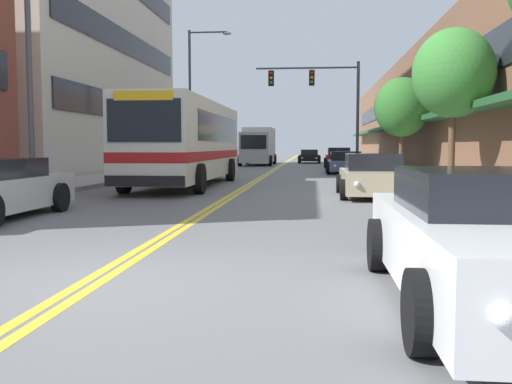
{
  "coord_description": "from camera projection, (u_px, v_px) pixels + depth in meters",
  "views": [
    {
      "loc": [
        2.53,
        -6.33,
        1.58
      ],
      "look_at": [
        -0.26,
        21.51,
        -0.71
      ],
      "focal_mm": 40.0,
      "sensor_mm": 36.0,
      "label": 1
    }
  ],
  "objects": [
    {
      "name": "car_white_parked_right_foreground",
      "position": [
        491.0,
        241.0,
        5.63
      ],
      "size": [
        2.1,
        4.85,
        1.34
      ],
      "color": "white",
      "rests_on": "ground_plane"
    },
    {
      "name": "street_tree_right_far",
      "position": [
        402.0,
        107.0,
        28.17
      ],
      "size": [
        2.67,
        2.67,
        4.79
      ],
      "color": "brown",
      "rests_on": "sidewalk_right"
    },
    {
      "name": "city_bus",
      "position": [
        188.0,
        139.0,
        22.49
      ],
      "size": [
        2.83,
        11.5,
        3.24
      ],
      "color": "silver",
      "rests_on": "ground_plane"
    },
    {
      "name": "box_truck",
      "position": [
        258.0,
        146.0,
        46.39
      ],
      "size": [
        2.63,
        7.15,
        3.02
      ],
      "color": "#B7B7BC",
      "rests_on": "ground_plane"
    },
    {
      "name": "sidewalk_left",
      "position": [
        190.0,
        165.0,
        44.04
      ],
      "size": [
        2.97,
        106.0,
        0.15
      ],
      "color": "#9E9B96",
      "rests_on": "ground_plane"
    },
    {
      "name": "fire_hydrant",
      "position": [
        458.0,
        189.0,
        13.49
      ],
      "size": [
        0.34,
        0.26,
        0.78
      ],
      "color": "red",
      "rests_on": "sidewalk_right"
    },
    {
      "name": "ground_plane",
      "position": [
        280.0,
        166.0,
        43.35
      ],
      "size": [
        240.0,
        240.0,
        0.0
      ],
      "primitive_type": "plane",
      "color": "slate"
    },
    {
      "name": "traffic_signal_mast",
      "position": [
        323.0,
        94.0,
        34.58
      ],
      "size": [
        6.28,
        0.38,
        6.63
      ],
      "color": "#47474C",
      "rests_on": "ground_plane"
    },
    {
      "name": "storefront_row_right",
      "position": [
        453.0,
        114.0,
        41.77
      ],
      "size": [
        9.1,
        68.0,
        7.82
      ],
      "color": "brown",
      "rests_on": "ground_plane"
    },
    {
      "name": "centre_line",
      "position": [
        280.0,
        166.0,
        43.35
      ],
      "size": [
        0.34,
        106.0,
        0.01
      ],
      "color": "yellow",
      "rests_on": "ground_plane"
    },
    {
      "name": "street_tree_right_mid",
      "position": [
        454.0,
        74.0,
        19.21
      ],
      "size": [
        2.74,
        2.74,
        5.37
      ],
      "color": "brown",
      "rests_on": "sidewalk_right"
    },
    {
      "name": "street_lamp_left_far",
      "position": [
        196.0,
        88.0,
        36.13
      ],
      "size": [
        2.76,
        0.28,
        8.83
      ],
      "color": "#47474C",
      "rests_on": "ground_plane"
    },
    {
      "name": "car_beige_parked_right_mid",
      "position": [
        373.0,
        177.0,
        17.67
      ],
      "size": [
        2.14,
        4.4,
        1.33
      ],
      "color": "#BCAD89",
      "rests_on": "ground_plane"
    },
    {
      "name": "car_black_moving_lead",
      "position": [
        309.0,
        157.0,
        51.84
      ],
      "size": [
        2.01,
        4.26,
        1.22
      ],
      "color": "black",
      "rests_on": "ground_plane"
    },
    {
      "name": "street_lamp_left_near",
      "position": [
        43.0,
        33.0,
        15.62
      ],
      "size": [
        2.75,
        0.28,
        7.71
      ],
      "color": "#47474C",
      "rests_on": "ground_plane"
    },
    {
      "name": "car_dark_grey_parked_left_near",
      "position": [
        193.0,
        161.0,
        33.06
      ],
      "size": [
        2.12,
        4.8,
        1.41
      ],
      "color": "#38383D",
      "rests_on": "ground_plane"
    },
    {
      "name": "sidewalk_right",
      "position": [
        373.0,
        166.0,
        42.65
      ],
      "size": [
        2.97,
        106.0,
        0.15
      ],
      "color": "#9E9B96",
      "rests_on": "ground_plane"
    },
    {
      "name": "car_red_parked_right_end",
      "position": [
        339.0,
        158.0,
        40.75
      ],
      "size": [
        2.04,
        4.64,
        1.43
      ],
      "color": "maroon",
      "rests_on": "ground_plane"
    },
    {
      "name": "car_slate_blue_parked_right_far",
      "position": [
        345.0,
        163.0,
        32.4
      ],
      "size": [
        2.19,
        4.54,
        1.25
      ],
      "color": "#475675",
      "rests_on": "ground_plane"
    }
  ]
}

